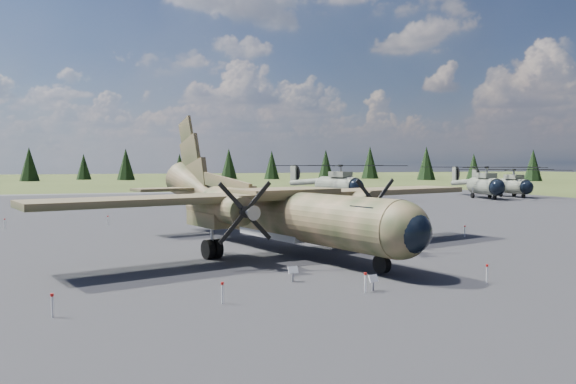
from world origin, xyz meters
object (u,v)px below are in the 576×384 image
object	(u,v)px
helicopter_near	(338,175)
helicopter_mid	(485,176)
transport_plane	(273,206)
helicopter_far	(512,177)

from	to	relation	value
helicopter_near	helicopter_mid	world-z (taller)	helicopter_near
transport_plane	helicopter_near	xyz separation A→B (m)	(22.83, 43.23, 0.86)
helicopter_mid	helicopter_far	distance (m)	6.78
transport_plane	helicopter_far	distance (m)	64.56
transport_plane	helicopter_mid	distance (m)	58.32
helicopter_far	helicopter_near	bearing A→B (deg)	176.39
helicopter_mid	helicopter_far	size ratio (longest dim) A/B	1.14
helicopter_near	helicopter_mid	distance (m)	22.22
helicopter_near	helicopter_far	size ratio (longest dim) A/B	1.22
helicopter_near	helicopter_mid	xyz separation A→B (m)	(21.55, -5.40, -0.18)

